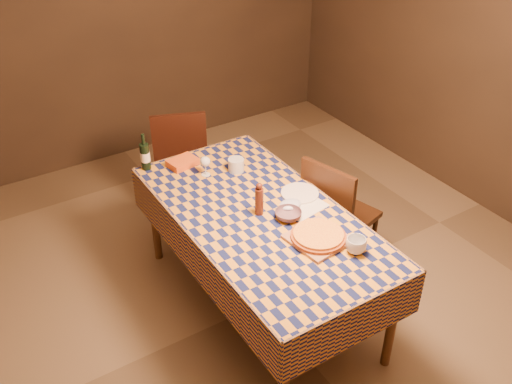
{
  "coord_description": "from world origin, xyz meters",
  "views": [
    {
      "loc": [
        -1.53,
        -2.38,
        2.82
      ],
      "look_at": [
        0.0,
        0.05,
        0.9
      ],
      "focal_mm": 40.0,
      "sensor_mm": 36.0,
      "label": 1
    }
  ],
  "objects_px": {
    "dining_table": "(260,223)",
    "white_plate": "(300,193)",
    "chair_right": "(335,212)",
    "pizza": "(318,235)",
    "wine_bottle": "(145,156)",
    "chair_far": "(180,154)",
    "bowl": "(288,215)",
    "cutting_board": "(318,239)"
  },
  "relations": [
    {
      "from": "bowl",
      "to": "wine_bottle",
      "type": "bearing_deg",
      "value": 116.35
    },
    {
      "from": "bowl",
      "to": "chair_right",
      "type": "xyz_separation_m",
      "value": [
        0.51,
        0.16,
        -0.27
      ]
    },
    {
      "from": "cutting_board",
      "to": "dining_table",
      "type": "bearing_deg",
      "value": 109.43
    },
    {
      "from": "cutting_board",
      "to": "chair_far",
      "type": "relative_size",
      "value": 0.33
    },
    {
      "from": "bowl",
      "to": "chair_right",
      "type": "bearing_deg",
      "value": 17.26
    },
    {
      "from": "cutting_board",
      "to": "wine_bottle",
      "type": "bearing_deg",
      "value": 112.3
    },
    {
      "from": "pizza",
      "to": "white_plate",
      "type": "xyz_separation_m",
      "value": [
        0.19,
        0.44,
        -0.03
      ]
    },
    {
      "from": "dining_table",
      "to": "wine_bottle",
      "type": "relative_size",
      "value": 6.95
    },
    {
      "from": "chair_far",
      "to": "chair_right",
      "type": "height_order",
      "value": "same"
    },
    {
      "from": "wine_bottle",
      "to": "cutting_board",
      "type": "bearing_deg",
      "value": -67.7
    },
    {
      "from": "wine_bottle",
      "to": "chair_far",
      "type": "distance_m",
      "value": 0.73
    },
    {
      "from": "pizza",
      "to": "chair_right",
      "type": "distance_m",
      "value": 0.71
    },
    {
      "from": "dining_table",
      "to": "cutting_board",
      "type": "height_order",
      "value": "cutting_board"
    },
    {
      "from": "white_plate",
      "to": "pizza",
      "type": "bearing_deg",
      "value": -113.26
    },
    {
      "from": "pizza",
      "to": "chair_far",
      "type": "distance_m",
      "value": 1.74
    },
    {
      "from": "bowl",
      "to": "chair_right",
      "type": "distance_m",
      "value": 0.6
    },
    {
      "from": "dining_table",
      "to": "chair_right",
      "type": "relative_size",
      "value": 1.98
    },
    {
      "from": "dining_table",
      "to": "chair_far",
      "type": "height_order",
      "value": "chair_far"
    },
    {
      "from": "wine_bottle",
      "to": "white_plate",
      "type": "height_order",
      "value": "wine_bottle"
    },
    {
      "from": "dining_table",
      "to": "cutting_board",
      "type": "relative_size",
      "value": 6.03
    },
    {
      "from": "bowl",
      "to": "chair_far",
      "type": "distance_m",
      "value": 1.48
    },
    {
      "from": "dining_table",
      "to": "bowl",
      "type": "xyz_separation_m",
      "value": [
        0.12,
        -0.13,
        0.1
      ]
    },
    {
      "from": "dining_table",
      "to": "chair_far",
      "type": "distance_m",
      "value": 1.34
    },
    {
      "from": "dining_table",
      "to": "white_plate",
      "type": "xyz_separation_m",
      "value": [
        0.33,
        0.04,
        0.08
      ]
    },
    {
      "from": "cutting_board",
      "to": "pizza",
      "type": "height_order",
      "value": "pizza"
    },
    {
      "from": "dining_table",
      "to": "chair_right",
      "type": "bearing_deg",
      "value": 2.59
    },
    {
      "from": "cutting_board",
      "to": "white_plate",
      "type": "distance_m",
      "value": 0.48
    },
    {
      "from": "pizza",
      "to": "bowl",
      "type": "height_order",
      "value": "same"
    },
    {
      "from": "white_plate",
      "to": "chair_far",
      "type": "xyz_separation_m",
      "value": [
        -0.25,
        1.28,
        -0.25
      ]
    },
    {
      "from": "white_plate",
      "to": "chair_right",
      "type": "height_order",
      "value": "chair_right"
    },
    {
      "from": "pizza",
      "to": "chair_right",
      "type": "xyz_separation_m",
      "value": [
        0.49,
        0.42,
        -0.28
      ]
    },
    {
      "from": "pizza",
      "to": "bowl",
      "type": "xyz_separation_m",
      "value": [
        -0.02,
        0.27,
        -0.01
      ]
    },
    {
      "from": "cutting_board",
      "to": "bowl",
      "type": "xyz_separation_m",
      "value": [
        -0.02,
        0.27,
        0.02
      ]
    },
    {
      "from": "dining_table",
      "to": "bowl",
      "type": "bearing_deg",
      "value": -48.46
    },
    {
      "from": "cutting_board",
      "to": "chair_right",
      "type": "bearing_deg",
      "value": 40.92
    },
    {
      "from": "bowl",
      "to": "white_plate",
      "type": "bearing_deg",
      "value": 39.26
    },
    {
      "from": "cutting_board",
      "to": "chair_far",
      "type": "xyz_separation_m",
      "value": [
        -0.06,
        1.72,
        -0.26
      ]
    },
    {
      "from": "wine_bottle",
      "to": "chair_far",
      "type": "bearing_deg",
      "value": 45.11
    },
    {
      "from": "white_plate",
      "to": "chair_far",
      "type": "bearing_deg",
      "value": 101.08
    },
    {
      "from": "pizza",
      "to": "chair_right",
      "type": "height_order",
      "value": "chair_right"
    },
    {
      "from": "cutting_board",
      "to": "chair_far",
      "type": "height_order",
      "value": "chair_far"
    },
    {
      "from": "pizza",
      "to": "white_plate",
      "type": "relative_size",
      "value": 1.71
    }
  ]
}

